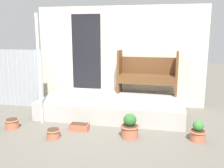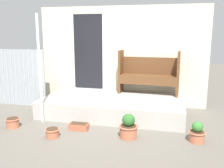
{
  "view_description": "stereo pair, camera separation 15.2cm",
  "coord_description": "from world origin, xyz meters",
  "px_view_note": "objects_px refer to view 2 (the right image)",
  "views": [
    {
      "loc": [
        1.23,
        -4.79,
        1.91
      ],
      "look_at": [
        0.2,
        0.31,
        0.84
      ],
      "focal_mm": 40.0,
      "sensor_mm": 36.0,
      "label": 1
    },
    {
      "loc": [
        1.38,
        -4.76,
        1.91
      ],
      "look_at": [
        0.2,
        0.31,
        0.84
      ],
      "focal_mm": 40.0,
      "sensor_mm": 36.0,
      "label": 2
    }
  ],
  "objects_px": {
    "support_post": "(40,70)",
    "flower_pot_right": "(128,127)",
    "flower_pot_left": "(13,122)",
    "flower_pot_middle": "(52,132)",
    "bench": "(149,72)",
    "flower_pot_far_right": "(197,133)",
    "planter_box_rect": "(79,126)"
  },
  "relations": [
    {
      "from": "bench",
      "to": "flower_pot_far_right",
      "type": "height_order",
      "value": "bench"
    },
    {
      "from": "flower_pot_far_right",
      "to": "planter_box_rect",
      "type": "xyz_separation_m",
      "value": [
        -2.25,
        0.07,
        -0.1
      ]
    },
    {
      "from": "flower_pot_middle",
      "to": "flower_pot_far_right",
      "type": "relative_size",
      "value": 0.72
    },
    {
      "from": "bench",
      "to": "flower_pot_far_right",
      "type": "xyz_separation_m",
      "value": [
        1.03,
        -1.85,
        -0.77
      ]
    },
    {
      "from": "flower_pot_left",
      "to": "support_post",
      "type": "bearing_deg",
      "value": 45.66
    },
    {
      "from": "flower_pot_middle",
      "to": "flower_pot_far_right",
      "type": "bearing_deg",
      "value": 8.68
    },
    {
      "from": "flower_pot_left",
      "to": "bench",
      "type": "bearing_deg",
      "value": 37.32
    },
    {
      "from": "flower_pot_left",
      "to": "planter_box_rect",
      "type": "height_order",
      "value": "flower_pot_left"
    },
    {
      "from": "flower_pot_left",
      "to": "flower_pot_far_right",
      "type": "relative_size",
      "value": 0.76
    },
    {
      "from": "flower_pot_left",
      "to": "planter_box_rect",
      "type": "xyz_separation_m",
      "value": [
        1.37,
        0.19,
        -0.04
      ]
    },
    {
      "from": "flower_pot_far_right",
      "to": "flower_pot_middle",
      "type": "bearing_deg",
      "value": -171.32
    },
    {
      "from": "bench",
      "to": "flower_pot_right",
      "type": "distance_m",
      "value": 2.08
    },
    {
      "from": "flower_pot_right",
      "to": "flower_pot_middle",
      "type": "bearing_deg",
      "value": -167.23
    },
    {
      "from": "bench",
      "to": "flower_pot_left",
      "type": "distance_m",
      "value": 3.35
    },
    {
      "from": "support_post",
      "to": "flower_pot_right",
      "type": "bearing_deg",
      "value": -11.5
    },
    {
      "from": "bench",
      "to": "flower_pot_right",
      "type": "relative_size",
      "value": 3.34
    },
    {
      "from": "bench",
      "to": "flower_pot_middle",
      "type": "xyz_separation_m",
      "value": [
        -1.57,
        -2.24,
        -0.84
      ]
    },
    {
      "from": "flower_pot_left",
      "to": "flower_pot_middle",
      "type": "bearing_deg",
      "value": -14.92
    },
    {
      "from": "flower_pot_middle",
      "to": "flower_pot_left",
      "type": "bearing_deg",
      "value": 165.08
    },
    {
      "from": "flower_pot_right",
      "to": "flower_pot_far_right",
      "type": "distance_m",
      "value": 1.22
    },
    {
      "from": "support_post",
      "to": "bench",
      "type": "height_order",
      "value": "support_post"
    },
    {
      "from": "bench",
      "to": "flower_pot_far_right",
      "type": "relative_size",
      "value": 3.97
    },
    {
      "from": "flower_pot_left",
      "to": "flower_pot_middle",
      "type": "distance_m",
      "value": 1.05
    },
    {
      "from": "flower_pot_left",
      "to": "planter_box_rect",
      "type": "distance_m",
      "value": 1.38
    },
    {
      "from": "flower_pot_far_right",
      "to": "planter_box_rect",
      "type": "relative_size",
      "value": 1.0
    },
    {
      "from": "bench",
      "to": "flower_pot_far_right",
      "type": "bearing_deg",
      "value": -57.48
    },
    {
      "from": "flower_pot_far_right",
      "to": "flower_pot_right",
      "type": "bearing_deg",
      "value": -176.06
    },
    {
      "from": "support_post",
      "to": "bench",
      "type": "relative_size",
      "value": 1.52
    },
    {
      "from": "flower_pot_right",
      "to": "planter_box_rect",
      "type": "relative_size",
      "value": 1.19
    },
    {
      "from": "support_post",
      "to": "flower_pot_right",
      "type": "relative_size",
      "value": 5.07
    },
    {
      "from": "support_post",
      "to": "flower_pot_left",
      "type": "relative_size",
      "value": 7.92
    },
    {
      "from": "bench",
      "to": "flower_pot_right",
      "type": "xyz_separation_m",
      "value": [
        -0.19,
        -1.93,
        -0.74
      ]
    }
  ]
}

